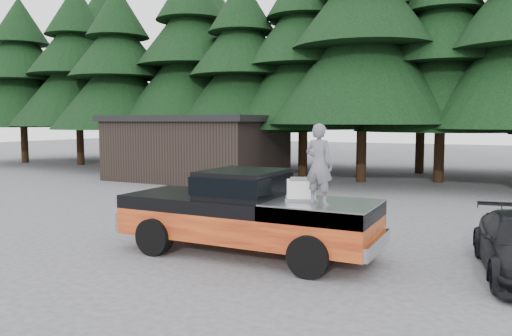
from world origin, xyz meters
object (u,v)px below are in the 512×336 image
at_px(pickup_truck, 247,225).
at_px(air_compressor, 301,191).
at_px(man_on_bed, 319,164).
at_px(utility_building, 198,147).

bearing_deg(pickup_truck, air_compressor, 1.32).
xyz_separation_m(pickup_truck, man_on_bed, (1.80, -0.30, 1.48)).
bearing_deg(man_on_bed, utility_building, -39.14).
height_order(air_compressor, man_on_bed, man_on_bed).
distance_m(pickup_truck, air_compressor, 1.55).
height_order(pickup_truck, utility_building, utility_building).
distance_m(air_compressor, utility_building, 16.08).
relative_size(man_on_bed, utility_building, 0.20).
height_order(pickup_truck, air_compressor, air_compressor).
height_order(air_compressor, utility_building, utility_building).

